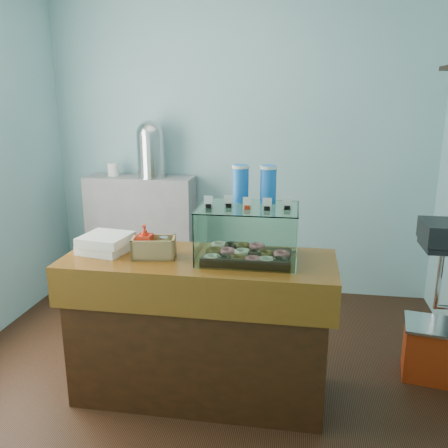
% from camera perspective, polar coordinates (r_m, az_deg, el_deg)
% --- Properties ---
extents(ground, '(3.50, 3.50, 0.00)m').
position_cam_1_polar(ground, '(3.41, -1.91, -17.13)').
color(ground, black).
rests_on(ground, ground).
extents(room_shell, '(3.54, 3.04, 2.82)m').
position_cam_1_polar(room_shell, '(2.89, -1.67, 12.89)').
color(room_shell, '#84B9C1').
rests_on(room_shell, ground).
extents(counter, '(1.60, 0.60, 0.90)m').
position_cam_1_polar(counter, '(2.96, -2.97, -12.20)').
color(counter, '#431E0D').
rests_on(counter, ground).
extents(back_shelf, '(1.00, 0.32, 1.10)m').
position_cam_1_polar(back_shelf, '(4.58, -9.83, -1.18)').
color(back_shelf, '#99989B').
rests_on(back_shelf, ground).
extents(display_case, '(0.57, 0.42, 0.53)m').
position_cam_1_polar(display_case, '(2.75, 2.94, -0.77)').
color(display_case, black).
rests_on(display_case, counter).
extents(condiment_crate, '(0.27, 0.19, 0.20)m').
position_cam_1_polar(condiment_crate, '(2.81, -8.70, -2.58)').
color(condiment_crate, tan).
rests_on(condiment_crate, counter).
extents(pastry_boxes, '(0.32, 0.32, 0.11)m').
position_cam_1_polar(pastry_boxes, '(2.97, -14.03, -2.25)').
color(pastry_boxes, white).
rests_on(pastry_boxes, counter).
extents(coffee_urn, '(0.28, 0.28, 0.51)m').
position_cam_1_polar(coffee_urn, '(4.37, -8.81, 9.06)').
color(coffee_urn, silver).
rests_on(coffee_urn, back_shelf).
extents(red_cooler, '(0.48, 0.39, 0.38)m').
position_cam_1_polar(red_cooler, '(3.54, 24.22, -13.71)').
color(red_cooler, red).
rests_on(red_cooler, ground).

